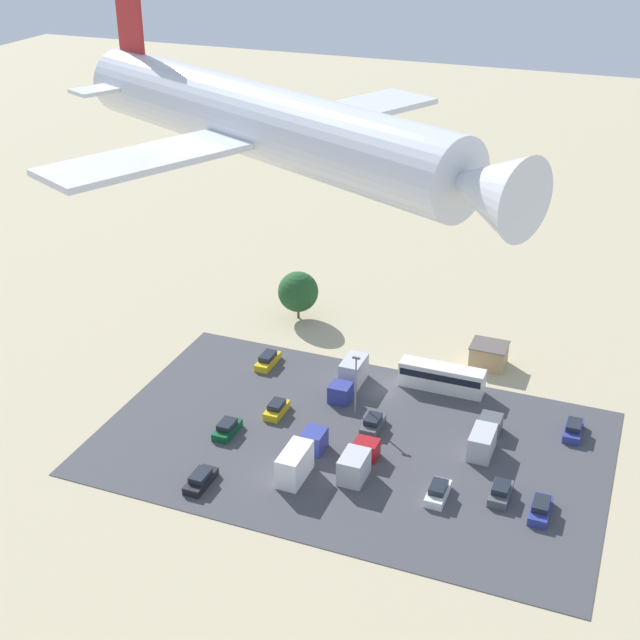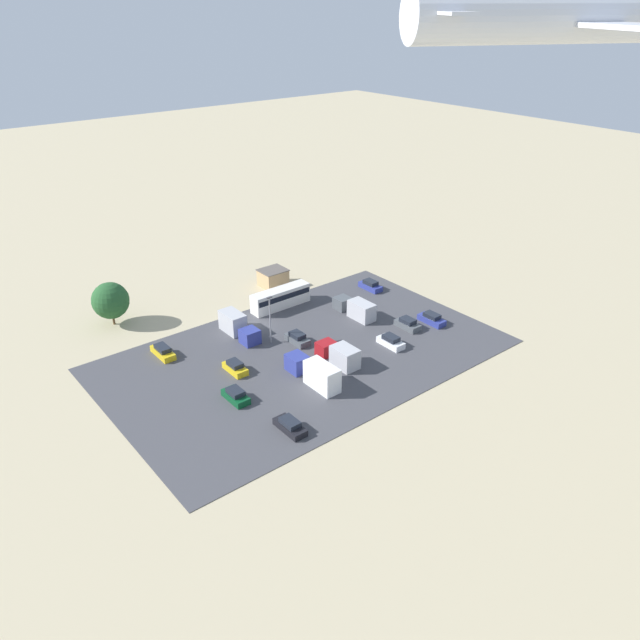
{
  "view_description": "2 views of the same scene",
  "coord_description": "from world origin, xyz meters",
  "px_view_note": "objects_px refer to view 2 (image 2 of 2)",
  "views": [
    {
      "loc": [
        -26.95,
        90.06,
        57.95
      ],
      "look_at": [
        -2.4,
        27.7,
        23.56
      ],
      "focal_mm": 50.0,
      "sensor_mm": 36.0,
      "label": 1
    },
    {
      "loc": [
        46.93,
        73.57,
        45.79
      ],
      "look_at": [
        -0.26,
        15.08,
        6.89
      ],
      "focal_mm": 35.0,
      "sensor_mm": 36.0,
      "label": 2
    }
  ],
  "objects_px": {
    "bus": "(281,297)",
    "shed_building": "(273,278)",
    "parked_truck_1": "(356,308)",
    "parked_car_0": "(290,426)",
    "parked_car_7": "(432,319)",
    "parked_car_6": "(163,352)",
    "parked_car_8": "(391,342)",
    "parked_car_1": "(236,396)",
    "parked_truck_3": "(315,373)",
    "parked_car_2": "(235,367)",
    "parked_car_4": "(370,286)",
    "parked_truck_0": "(339,355)",
    "parked_truck_2": "(237,326)",
    "parked_car_5": "(408,324)",
    "parked_car_3": "(297,338)",
    "airplane": "(604,15)"
  },
  "relations": [
    {
      "from": "bus",
      "to": "parked_car_8",
      "type": "height_order",
      "value": "bus"
    },
    {
      "from": "parked_truck_1",
      "to": "parked_car_6",
      "type": "bearing_deg",
      "value": 165.14
    },
    {
      "from": "parked_car_5",
      "to": "parked_car_8",
      "type": "bearing_deg",
      "value": -158.65
    },
    {
      "from": "parked_car_8",
      "to": "parked_truck_0",
      "type": "relative_size",
      "value": 0.6
    },
    {
      "from": "parked_car_0",
      "to": "parked_car_4",
      "type": "height_order",
      "value": "parked_car_4"
    },
    {
      "from": "parked_truck_2",
      "to": "parked_car_5",
      "type": "bearing_deg",
      "value": 145.77
    },
    {
      "from": "parked_car_0",
      "to": "parked_car_8",
      "type": "height_order",
      "value": "parked_car_8"
    },
    {
      "from": "parked_truck_3",
      "to": "parked_car_6",
      "type": "bearing_deg",
      "value": 123.2
    },
    {
      "from": "bus",
      "to": "parked_car_8",
      "type": "xyz_separation_m",
      "value": [
        -5.05,
        20.77,
        -1.07
      ]
    },
    {
      "from": "parked_car_1",
      "to": "parked_car_8",
      "type": "relative_size",
      "value": 0.98
    },
    {
      "from": "parked_car_6",
      "to": "parked_truck_3",
      "type": "bearing_deg",
      "value": -56.8
    },
    {
      "from": "parked_car_0",
      "to": "parked_car_1",
      "type": "distance_m",
      "value": 9.56
    },
    {
      "from": "parked_car_1",
      "to": "parked_car_4",
      "type": "bearing_deg",
      "value": -158.83
    },
    {
      "from": "parked_car_8",
      "to": "parked_truck_1",
      "type": "xyz_separation_m",
      "value": [
        -2.5,
        -10.48,
        0.63
      ]
    },
    {
      "from": "shed_building",
      "to": "parked_car_3",
      "type": "distance_m",
      "value": 21.5
    },
    {
      "from": "parked_truck_2",
      "to": "parked_car_8",
      "type": "bearing_deg",
      "value": 132.62
    },
    {
      "from": "parked_car_7",
      "to": "parked_car_8",
      "type": "xyz_separation_m",
      "value": [
        10.2,
        1.17,
        0.01
      ]
    },
    {
      "from": "parked_car_4",
      "to": "parked_truck_3",
      "type": "relative_size",
      "value": 0.47
    },
    {
      "from": "parked_car_2",
      "to": "parked_truck_2",
      "type": "xyz_separation_m",
      "value": [
        -5.99,
        -8.84,
        0.79
      ]
    },
    {
      "from": "shed_building",
      "to": "parked_car_6",
      "type": "relative_size",
      "value": 0.99
    },
    {
      "from": "parked_car_0",
      "to": "parked_truck_1",
      "type": "relative_size",
      "value": 0.57
    },
    {
      "from": "parked_car_6",
      "to": "parked_truck_1",
      "type": "bearing_deg",
      "value": -14.86
    },
    {
      "from": "parked_car_2",
      "to": "parked_car_8",
      "type": "height_order",
      "value": "parked_car_8"
    },
    {
      "from": "parked_car_2",
      "to": "parked_car_6",
      "type": "relative_size",
      "value": 0.85
    },
    {
      "from": "parked_car_0",
      "to": "parked_car_7",
      "type": "bearing_deg",
      "value": 13.57
    },
    {
      "from": "shed_building",
      "to": "parked_car_1",
      "type": "relative_size",
      "value": 1.12
    },
    {
      "from": "parked_truck_0",
      "to": "parked_car_0",
      "type": "bearing_deg",
      "value": -151.13
    },
    {
      "from": "parked_car_1",
      "to": "parked_car_0",
      "type": "bearing_deg",
      "value": 100.04
    },
    {
      "from": "parked_car_5",
      "to": "parked_car_3",
      "type": "bearing_deg",
      "value": 156.27
    },
    {
      "from": "parked_car_5",
      "to": "parked_truck_1",
      "type": "xyz_separation_m",
      "value": [
        3.47,
        -8.15,
        0.64
      ]
    },
    {
      "from": "bus",
      "to": "shed_building",
      "type": "bearing_deg",
      "value": 152.82
    },
    {
      "from": "bus",
      "to": "parked_truck_1",
      "type": "relative_size",
      "value": 1.3
    },
    {
      "from": "parked_car_7",
      "to": "parked_truck_1",
      "type": "distance_m",
      "value": 12.1
    },
    {
      "from": "parked_car_0",
      "to": "parked_car_1",
      "type": "relative_size",
      "value": 1.1
    },
    {
      "from": "airplane",
      "to": "shed_building",
      "type": "bearing_deg",
      "value": -158.59
    },
    {
      "from": "bus",
      "to": "parked_car_4",
      "type": "bearing_deg",
      "value": 75.93
    },
    {
      "from": "parked_car_2",
      "to": "airplane",
      "type": "xyz_separation_m",
      "value": [
        -16.61,
        34.74,
        43.85
      ]
    },
    {
      "from": "parked_car_8",
      "to": "parked_truck_0",
      "type": "xyz_separation_m",
      "value": [
        9.1,
        -1.02,
        0.66
      ]
    },
    {
      "from": "parked_car_2",
      "to": "parked_car_4",
      "type": "height_order",
      "value": "parked_car_4"
    },
    {
      "from": "airplane",
      "to": "parked_car_8",
      "type": "bearing_deg",
      "value": -165.17
    },
    {
      "from": "parked_car_0",
      "to": "parked_car_3",
      "type": "relative_size",
      "value": 1.1
    },
    {
      "from": "parked_car_2",
      "to": "parked_car_4",
      "type": "xyz_separation_m",
      "value": [
        -33.15,
        -8.38,
        0.02
      ]
    },
    {
      "from": "parked_car_6",
      "to": "airplane",
      "type": "relative_size",
      "value": 0.15
    },
    {
      "from": "parked_car_6",
      "to": "parked_car_5",
      "type": "bearing_deg",
      "value": -25.69
    },
    {
      "from": "shed_building",
      "to": "parked_car_3",
      "type": "bearing_deg",
      "value": 64.5
    },
    {
      "from": "parked_car_2",
      "to": "parked_truck_2",
      "type": "height_order",
      "value": "parked_truck_2"
    },
    {
      "from": "parked_car_1",
      "to": "parked_car_5",
      "type": "height_order",
      "value": "parked_car_5"
    },
    {
      "from": "parked_car_0",
      "to": "parked_car_8",
      "type": "distance_m",
      "value": 24.65
    },
    {
      "from": "shed_building",
      "to": "bus",
      "type": "height_order",
      "value": "bus"
    },
    {
      "from": "parked_truck_3",
      "to": "parked_truck_0",
      "type": "bearing_deg",
      "value": 16.99
    }
  ]
}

